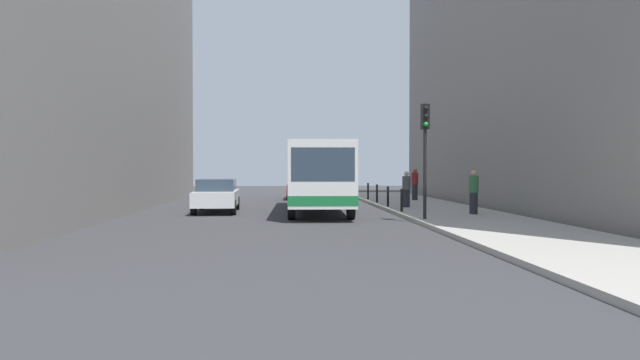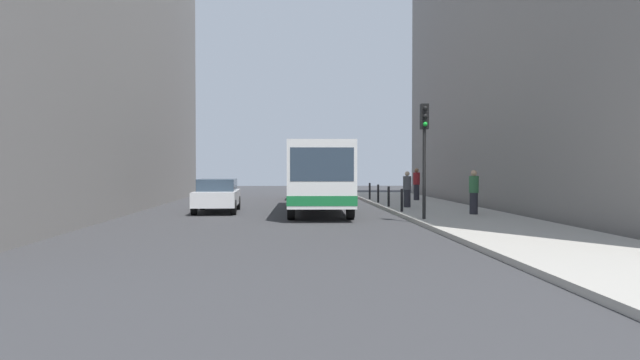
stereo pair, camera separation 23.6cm
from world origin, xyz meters
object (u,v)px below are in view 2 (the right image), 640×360
at_px(traffic_light, 424,139).
at_px(bollard_far, 378,194).
at_px(bus, 318,173).
at_px(pedestrian_mid_sidewalk, 407,189).
at_px(bollard_farthest, 370,191).
at_px(pedestrian_far_sidewalk, 416,184).
at_px(pedestrian_near_signal, 474,192).
at_px(bollard_near, 402,200).
at_px(bollard_mid, 389,196).
at_px(car_beside_bus, 217,195).
at_px(car_behind_bus, 304,186).

distance_m(traffic_light, bollard_far, 9.98).
relative_size(bus, pedestrian_mid_sidewalk, 6.66).
height_order(bollard_farthest, pedestrian_far_sidewalk, pedestrian_far_sidewalk).
relative_size(bus, traffic_light, 2.71).
relative_size(bus, pedestrian_near_signal, 6.39).
bearing_deg(bollard_farthest, pedestrian_mid_sidewalk, -83.48).
xyz_separation_m(traffic_light, bollard_near, (-0.10, 3.48, -2.38)).
xyz_separation_m(bollard_far, pedestrian_mid_sidewalk, (0.77, -3.63, 0.35)).
bearing_deg(bollard_mid, pedestrian_mid_sidewalk, -34.13).
height_order(pedestrian_near_signal, pedestrian_far_sidewalk, pedestrian_far_sidewalk).
bearing_deg(car_beside_bus, pedestrian_far_sidewalk, -150.47).
xyz_separation_m(traffic_light, pedestrian_near_signal, (2.46, 1.99, -1.99)).
xyz_separation_m(bus, bollard_farthest, (3.37, 7.13, -1.10)).
distance_m(car_behind_bus, pedestrian_near_signal, 15.63).
distance_m(car_behind_bus, bollard_farthest, 5.09).
relative_size(car_behind_bus, traffic_light, 1.10).
bearing_deg(car_beside_bus, pedestrian_near_signal, 159.47).
distance_m(bollard_mid, pedestrian_far_sidewalk, 5.87).
distance_m(bollard_farthest, pedestrian_near_signal, 11.11).
height_order(bollard_far, pedestrian_mid_sidewalk, pedestrian_mid_sidewalk).
bearing_deg(pedestrian_far_sidewalk, traffic_light, 102.54).
distance_m(car_beside_bus, traffic_light, 9.99).
bearing_deg(pedestrian_near_signal, pedestrian_mid_sidewalk, 10.52).
relative_size(pedestrian_mid_sidewalk, pedestrian_far_sidewalk, 0.92).
bearing_deg(bus, pedestrian_near_signal, 149.96).
xyz_separation_m(car_beside_bus, pedestrian_far_sidewalk, (10.41, 6.28, 0.27)).
xyz_separation_m(bus, pedestrian_mid_sidewalk, (4.14, 0.40, -0.75)).
relative_size(bollard_near, bollard_mid, 1.00).
relative_size(car_beside_bus, car_behind_bus, 0.99).
height_order(pedestrian_mid_sidewalk, pedestrian_far_sidewalk, pedestrian_far_sidewalk).
bearing_deg(bollard_mid, bollard_far, 90.00).
bearing_deg(bollard_farthest, car_beside_bus, -137.54).
distance_m(car_beside_bus, bollard_mid, 7.95).
bearing_deg(bollard_far, bollard_near, -90.00).
distance_m(bus, pedestrian_far_sidewalk, 8.58).
bearing_deg(bus, car_behind_bus, -86.57).
bearing_deg(car_beside_bus, bus, 179.55).
bearing_deg(pedestrian_far_sidewalk, bus, 70.52).
bearing_deg(car_behind_bus, pedestrian_near_signal, 116.65).
relative_size(bus, bollard_far, 11.68).
relative_size(pedestrian_near_signal, pedestrian_far_sidewalk, 0.96).
bearing_deg(traffic_light, pedestrian_near_signal, 39.03).
bearing_deg(traffic_light, bollard_mid, 90.87).
xyz_separation_m(bollard_near, bollard_farthest, (0.00, 9.31, 0.00)).
relative_size(bus, bollard_mid, 11.68).
relative_size(car_behind_bus, bollard_farthest, 4.73).
bearing_deg(bollard_near, bollard_mid, 90.00).
bearing_deg(pedestrian_mid_sidewalk, bus, 9.53).
distance_m(bollard_mid, pedestrian_near_signal, 5.27).
xyz_separation_m(pedestrian_near_signal, pedestrian_far_sidewalk, (-0.03, 9.87, 0.04)).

